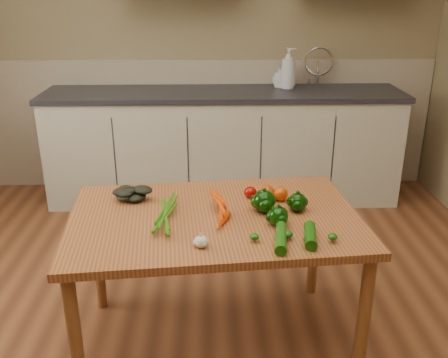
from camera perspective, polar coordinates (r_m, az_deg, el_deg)
name	(u,v)px	position (r m, az deg, el deg)	size (l,w,h in m)	color
room	(186,108)	(1.97, -4.31, 8.15)	(4.04, 5.04, 2.64)	brown
counter_run	(225,144)	(4.12, 0.10, 4.01)	(2.84, 0.64, 1.14)	#BDB89E
table	(215,231)	(2.32, -1.06, -5.92)	(1.39, 0.96, 0.71)	#A65C30
soap_bottle_a	(288,68)	(4.11, 7.35, 12.45)	(0.12, 0.12, 0.32)	silver
soap_bottle_b	(282,76)	(4.16, 6.59, 11.60)	(0.08, 0.08, 0.18)	silver
soap_bottle_c	(280,77)	(4.19, 6.38, 11.48)	(0.12, 0.12, 0.15)	silver
carrot_bunch	(203,211)	(2.26, -2.42, -3.64)	(0.25, 0.19, 0.07)	#E54205
leafy_greens	(132,189)	(2.50, -10.50, -1.10)	(0.19, 0.17, 0.09)	black
garlic_bulb	(201,242)	(2.02, -2.65, -7.16)	(0.06, 0.06, 0.05)	silver
pepper_a	(264,201)	(2.31, 4.60, -2.56)	(0.11, 0.11, 0.11)	black
pepper_b	(297,202)	(2.34, 8.40, -2.64)	(0.09, 0.09, 0.09)	black
pepper_c	(278,216)	(2.19, 6.22, -4.27)	(0.09, 0.09, 0.09)	black
tomato_a	(250,192)	(2.47, 3.04, -1.52)	(0.06, 0.06, 0.06)	#8F0702
tomato_b	(266,192)	(2.45, 4.87, -1.53)	(0.08, 0.08, 0.07)	#BA3804
tomato_c	(280,194)	(2.44, 6.46, -1.68)	(0.08, 0.08, 0.07)	#BA3804
zucchini_a	(310,235)	(2.09, 9.84, -6.38)	(0.05, 0.05, 0.18)	#104407
zucchini_b	(281,238)	(2.06, 6.53, -6.73)	(0.05, 0.05, 0.22)	#104407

